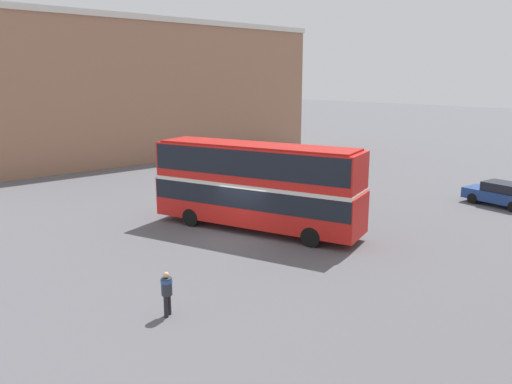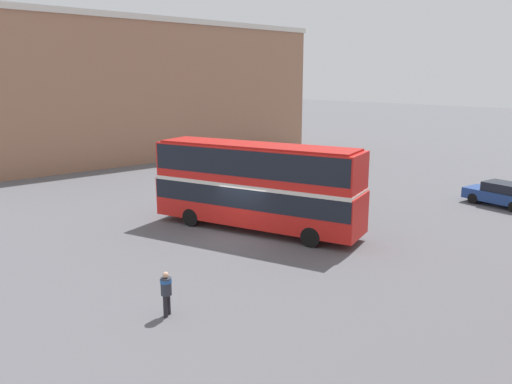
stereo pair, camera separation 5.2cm
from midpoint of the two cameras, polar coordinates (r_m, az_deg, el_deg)
The scene contains 6 objects.
ground_plane at distance 25.12m, azimuth -1.93°, elevation -5.16°, with size 240.00×240.00×0.00m, color #5B5B60.
building_row_left at distance 52.13m, azimuth -12.41°, elevation 11.35°, with size 9.58×35.73×13.21m.
double_decker_bus at distance 25.63m, azimuth 0.06°, elevation 1.20°, with size 11.38×6.16×4.52m.
pedestrian_foreground at distance 17.11m, azimuth -10.14°, elevation -10.87°, with size 0.54×0.54×1.56m.
parked_car_kerb_near at distance 45.82m, azimuth 4.01°, elevation 4.13°, with size 4.45×2.64×1.62m.
parked_car_kerb_far at distance 34.44m, azimuth 26.30°, elevation -0.22°, with size 4.38×2.21×1.49m.
Camera 2 is at (18.59, -14.98, 7.81)m, focal length 35.00 mm.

